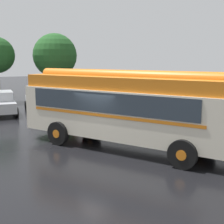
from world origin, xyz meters
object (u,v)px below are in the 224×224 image
vintage_bus (127,106)px  car_near_left (2,103)px  car_mid_right (76,98)px  car_mid_left (39,100)px

vintage_bus → car_near_left: bearing=110.0°
vintage_bus → car_near_left: vintage_bus is taller
vintage_bus → car_mid_right: size_ratio=2.28×
car_near_left → car_mid_right: 5.62m
car_near_left → car_mid_left: same height
car_mid_right → car_mid_left: bearing=172.0°
vintage_bus → car_near_left: 12.07m
car_near_left → car_mid_left: (2.76, 0.50, 0.00)m
car_near_left → car_mid_right: (5.62, 0.10, 0.00)m
car_mid_right → vintage_bus: bearing=-97.6°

